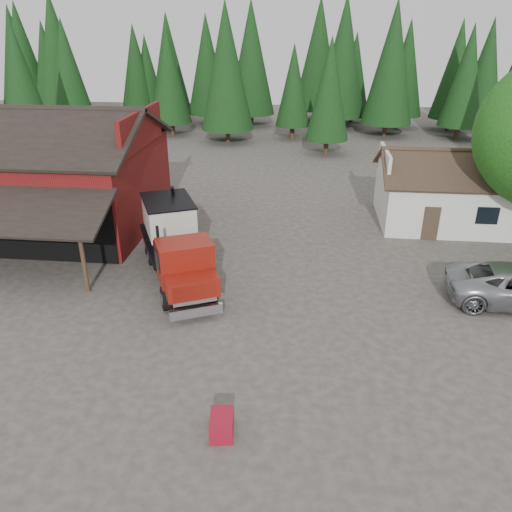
# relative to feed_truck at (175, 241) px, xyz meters

# --- Properties ---
(ground) EXTENTS (120.00, 120.00, 0.00)m
(ground) POSITION_rel_feed_truck_xyz_m (1.80, -4.03, -1.88)
(ground) COLOR #423C34
(ground) RESTS_ON ground
(red_barn) EXTENTS (12.80, 13.63, 7.18)m
(red_barn) POSITION_rel_feed_truck_xyz_m (-9.20, 5.87, 0.81)
(red_barn) COLOR maroon
(red_barn) RESTS_ON ground
(farmhouse) EXTENTS (8.60, 6.42, 4.65)m
(farmhouse) POSITION_rel_feed_truck_xyz_m (14.80, 8.97, -0.21)
(farmhouse) COLOR silver
(farmhouse) RESTS_ON ground
(conifer_backdrop) EXTENTS (76.00, 16.00, 16.00)m
(conifer_backdrop) POSITION_rel_feed_truck_xyz_m (1.80, 37.97, -1.88)
(conifer_backdrop) COLOR black
(conifer_backdrop) RESTS_ON ground
(near_pine_a) EXTENTS (4.40, 4.40, 11.40)m
(near_pine_a) POSITION_rel_feed_truck_xyz_m (-20.20, 23.97, 4.51)
(near_pine_a) COLOR #382619
(near_pine_a) RESTS_ON ground
(near_pine_b) EXTENTS (3.96, 3.96, 10.40)m
(near_pine_b) POSITION_rel_feed_truck_xyz_m (7.80, 25.97, 4.01)
(near_pine_b) COLOR #382619
(near_pine_b) RESTS_ON ground
(near_pine_d) EXTENTS (5.28, 5.28, 13.40)m
(near_pine_d) POSITION_rel_feed_truck_xyz_m (-2.20, 29.97, 5.51)
(near_pine_d) COLOR #382619
(near_pine_d) RESTS_ON ground
(feed_truck) EXTENTS (5.83, 9.09, 4.02)m
(feed_truck) POSITION_rel_feed_truck_xyz_m (0.00, 0.00, 0.00)
(feed_truck) COLOR black
(feed_truck) RESTS_ON ground
(equip_box) EXTENTS (0.83, 1.18, 0.60)m
(equip_box) POSITION_rel_feed_truck_xyz_m (3.91, -10.03, -1.58)
(equip_box) COLOR maroon
(equip_box) RESTS_ON ground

